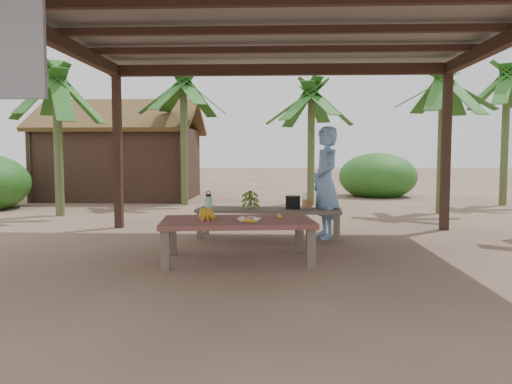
{
  "coord_description": "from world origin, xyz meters",
  "views": [
    {
      "loc": [
        -0.03,
        -6.24,
        1.29
      ],
      "look_at": [
        -0.31,
        0.11,
        0.8
      ],
      "focal_mm": 35.0,
      "sensor_mm": 36.0,
      "label": 1
    }
  ],
  "objects_px": {
    "plate": "(249,219)",
    "cooking_pot": "(293,203)",
    "bench": "(269,212)",
    "work_table": "(237,225)",
    "water_flask": "(209,206)",
    "woman": "(325,182)",
    "ripe_banana_bunch": "(204,213)"
  },
  "relations": [
    {
      "from": "water_flask",
      "to": "cooking_pot",
      "type": "relative_size",
      "value": 1.48
    },
    {
      "from": "water_flask",
      "to": "woman",
      "type": "relative_size",
      "value": 0.19
    },
    {
      "from": "plate",
      "to": "woman",
      "type": "relative_size",
      "value": 0.16
    },
    {
      "from": "water_flask",
      "to": "cooking_pot",
      "type": "distance_m",
      "value": 1.82
    },
    {
      "from": "plate",
      "to": "woman",
      "type": "distance_m",
      "value": 2.1
    },
    {
      "from": "plate",
      "to": "cooking_pot",
      "type": "height_order",
      "value": "cooking_pot"
    },
    {
      "from": "work_table",
      "to": "woman",
      "type": "bearing_deg",
      "value": 47.55
    },
    {
      "from": "work_table",
      "to": "plate",
      "type": "xyz_separation_m",
      "value": [
        0.14,
        -0.1,
        0.08
      ]
    },
    {
      "from": "bench",
      "to": "plate",
      "type": "height_order",
      "value": "plate"
    },
    {
      "from": "ripe_banana_bunch",
      "to": "plate",
      "type": "bearing_deg",
      "value": -9.12
    },
    {
      "from": "bench",
      "to": "water_flask",
      "type": "distance_m",
      "value": 1.66
    },
    {
      "from": "work_table",
      "to": "ripe_banana_bunch",
      "type": "distance_m",
      "value": 0.43
    },
    {
      "from": "work_table",
      "to": "bench",
      "type": "height_order",
      "value": "work_table"
    },
    {
      "from": "plate",
      "to": "woman",
      "type": "bearing_deg",
      "value": 59.11
    },
    {
      "from": "ripe_banana_bunch",
      "to": "water_flask",
      "type": "xyz_separation_m",
      "value": [
        0.03,
        0.22,
        0.06
      ]
    },
    {
      "from": "plate",
      "to": "work_table",
      "type": "bearing_deg",
      "value": 144.43
    },
    {
      "from": "bench",
      "to": "water_flask",
      "type": "relative_size",
      "value": 6.77
    },
    {
      "from": "ripe_banana_bunch",
      "to": "plate",
      "type": "xyz_separation_m",
      "value": [
        0.55,
        -0.09,
        -0.06
      ]
    },
    {
      "from": "work_table",
      "to": "plate",
      "type": "relative_size",
      "value": 7.08
    },
    {
      "from": "plate",
      "to": "cooking_pot",
      "type": "xyz_separation_m",
      "value": [
        0.57,
        1.76,
        0.03
      ]
    },
    {
      "from": "cooking_pot",
      "to": "work_table",
      "type": "bearing_deg",
      "value": -113.31
    },
    {
      "from": "water_flask",
      "to": "bench",
      "type": "bearing_deg",
      "value": 63.75
    },
    {
      "from": "woman",
      "to": "water_flask",
      "type": "bearing_deg",
      "value": -61.82
    },
    {
      "from": "ripe_banana_bunch",
      "to": "plate",
      "type": "height_order",
      "value": "ripe_banana_bunch"
    },
    {
      "from": "water_flask",
      "to": "ripe_banana_bunch",
      "type": "bearing_deg",
      "value": -97.25
    },
    {
      "from": "woman",
      "to": "cooking_pot",
      "type": "bearing_deg",
      "value": -103.19
    },
    {
      "from": "work_table",
      "to": "ripe_banana_bunch",
      "type": "height_order",
      "value": "ripe_banana_bunch"
    },
    {
      "from": "plate",
      "to": "water_flask",
      "type": "bearing_deg",
      "value": 149.55
    },
    {
      "from": "bench",
      "to": "ripe_banana_bunch",
      "type": "bearing_deg",
      "value": -109.3
    },
    {
      "from": "bench",
      "to": "woman",
      "type": "height_order",
      "value": "woman"
    },
    {
      "from": "cooking_pot",
      "to": "woman",
      "type": "distance_m",
      "value": 0.58
    },
    {
      "from": "bench",
      "to": "woman",
      "type": "distance_m",
      "value": 0.97
    }
  ]
}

